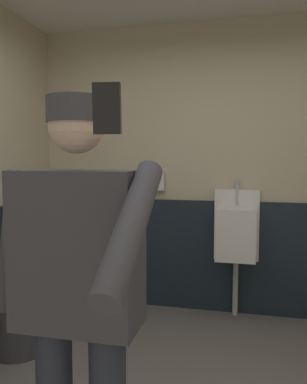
# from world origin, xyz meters

# --- Properties ---
(wall_back) EXTENTS (3.89, 0.12, 2.67)m
(wall_back) POSITION_xyz_m (0.00, 1.92, 1.33)
(wall_back) COLOR beige
(wall_back) RESTS_ON ground_plane
(wainscot_band_back) EXTENTS (3.29, 0.03, 1.04)m
(wainscot_band_back) POSITION_xyz_m (0.00, 1.85, 0.52)
(wainscot_band_back) COLOR #19232D
(wainscot_band_back) RESTS_ON ground_plane
(urinal_solo) EXTENTS (0.40, 0.34, 1.24)m
(urinal_solo) POSITION_xyz_m (0.23, 1.70, 0.78)
(urinal_solo) COLOR white
(urinal_solo) RESTS_ON ground_plane
(person) EXTENTS (0.68, 0.60, 1.64)m
(person) POSITION_xyz_m (-0.28, -0.45, 0.96)
(person) COLOR #2D3342
(person) RESTS_ON ground_plane
(cell_phone) EXTENTS (0.06, 0.04, 0.11)m
(cell_phone) POSITION_xyz_m (0.03, -0.95, 1.52)
(cell_phone) COLOR black
(trash_bin) EXTENTS (0.40, 0.40, 0.70)m
(trash_bin) POSITION_xyz_m (-1.30, 0.71, 0.35)
(trash_bin) COLOR #38383D
(trash_bin) RESTS_ON ground_plane
(soap_dispenser) EXTENTS (0.10, 0.07, 0.18)m
(soap_dispenser) POSITION_xyz_m (-0.49, 1.82, 1.22)
(soap_dispenser) COLOR silver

